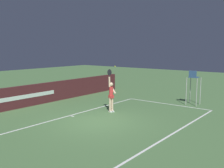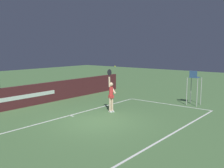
% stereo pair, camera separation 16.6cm
% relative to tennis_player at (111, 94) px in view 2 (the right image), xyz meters
% --- Properties ---
extents(ground_plane, '(60.00, 60.00, 0.00)m').
position_rel_tennis_player_xyz_m(ground_plane, '(-1.97, -0.68, -1.00)').
color(ground_plane, '#507844').
extents(court_lines, '(11.71, 5.65, 0.00)m').
position_rel_tennis_player_xyz_m(court_lines, '(-1.97, -1.52, -0.99)').
color(court_lines, white).
rests_on(court_lines, ground).
extents(back_wall, '(17.02, 0.22, 1.31)m').
position_rel_tennis_player_xyz_m(back_wall, '(-1.97, 4.86, -0.34)').
color(back_wall, '#4B1F23').
rests_on(back_wall, ground).
extents(tennis_player, '(0.47, 0.45, 2.42)m').
position_rel_tennis_player_xyz_m(tennis_player, '(0.00, 0.00, 0.00)').
color(tennis_player, beige).
rests_on(tennis_player, ground).
extents(tennis_ball, '(0.07, 0.07, 0.07)m').
position_rel_tennis_player_xyz_m(tennis_ball, '(0.12, -0.18, 1.55)').
color(tennis_ball, '#D2E533').
extents(umpire_chair, '(0.71, 0.71, 2.17)m').
position_rel_tennis_player_xyz_m(umpire_chair, '(4.61, -2.89, 0.37)').
color(umpire_chair, '#B3B6AF').
rests_on(umpire_chair, ground).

